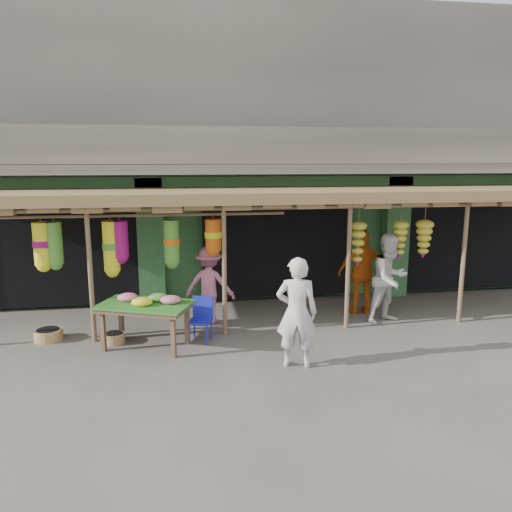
{
  "coord_description": "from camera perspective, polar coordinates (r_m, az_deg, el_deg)",
  "views": [
    {
      "loc": [
        -2.33,
        -9.6,
        3.43
      ],
      "look_at": [
        -0.69,
        1.0,
        1.33
      ],
      "focal_mm": 35.0,
      "sensor_mm": 36.0,
      "label": 1
    }
  ],
  "objects": [
    {
      "name": "basket_mid",
      "position": [
        10.48,
        -22.65,
        -8.31
      ],
      "size": [
        0.6,
        0.6,
        0.21
      ],
      "primitive_type": "cylinder",
      "rotation": [
        0.0,
        0.0,
        -0.14
      ],
      "color": "olive",
      "rests_on": "ground"
    },
    {
      "name": "ground",
      "position": [
        10.46,
        4.65,
        -8.08
      ],
      "size": [
        80.0,
        80.0,
        0.0
      ],
      "primitive_type": "plane",
      "color": "#514C47",
      "rests_on": "ground"
    },
    {
      "name": "person_vendor",
      "position": [
        11.31,
        12.1,
        -1.82
      ],
      "size": [
        1.14,
        0.54,
        1.9
      ],
      "primitive_type": "imported",
      "rotation": [
        0.0,
        0.0,
        3.07
      ],
      "color": "#CC5813",
      "rests_on": "ground"
    },
    {
      "name": "building",
      "position": [
        14.65,
        0.38,
        10.86
      ],
      "size": [
        16.4,
        6.8,
        7.0
      ],
      "color": "gray",
      "rests_on": "ground"
    },
    {
      "name": "person_front",
      "position": [
        8.29,
        4.68,
        -6.46
      ],
      "size": [
        0.77,
        0.6,
        1.87
      ],
      "primitive_type": "imported",
      "rotation": [
        0.0,
        0.0,
        2.89
      ],
      "color": "silver",
      "rests_on": "ground"
    },
    {
      "name": "blue_chair",
      "position": [
        9.63,
        -6.27,
        -6.88
      ],
      "size": [
        0.51,
        0.52,
        0.84
      ],
      "rotation": [
        0.0,
        0.0,
        -0.34
      ],
      "color": "#1B22B2",
      "rests_on": "ground"
    },
    {
      "name": "flower_table",
      "position": [
        9.35,
        -12.41,
        -5.57
      ],
      "size": [
        1.87,
        1.49,
        0.98
      ],
      "rotation": [
        0.0,
        0.0,
        -0.38
      ],
      "color": "brown",
      "rests_on": "ground"
    },
    {
      "name": "awning",
      "position": [
        10.66,
        3.04,
        6.47
      ],
      "size": [
        14.0,
        2.7,
        2.79
      ],
      "color": "brown",
      "rests_on": "ground"
    },
    {
      "name": "person_shopper",
      "position": [
        10.56,
        -5.32,
        -3.29
      ],
      "size": [
        1.19,
        0.92,
        1.63
      ],
      "primitive_type": "imported",
      "rotation": [
        0.0,
        0.0,
        2.81
      ],
      "color": "#BF6588",
      "rests_on": "ground"
    },
    {
      "name": "person_right",
      "position": [
        10.85,
        15.02,
        -2.51
      ],
      "size": [
        1.12,
        1.02,
        1.89
      ],
      "primitive_type": "imported",
      "rotation": [
        0.0,
        0.0,
        0.39
      ],
      "color": "beige",
      "rests_on": "ground"
    },
    {
      "name": "basket_right",
      "position": [
        9.92,
        -15.9,
        -9.01
      ],
      "size": [
        0.5,
        0.5,
        0.19
      ],
      "primitive_type": "cylinder",
      "rotation": [
        0.0,
        0.0,
        -0.24
      ],
      "color": "#9A8147",
      "rests_on": "ground"
    }
  ]
}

